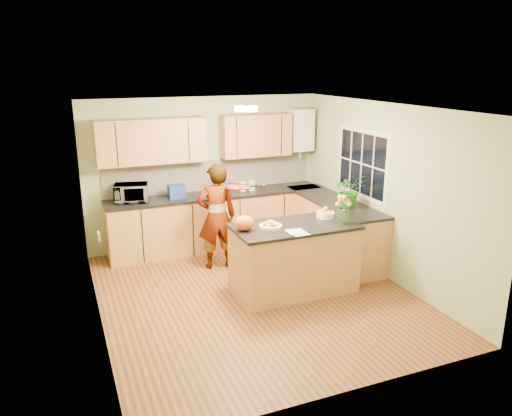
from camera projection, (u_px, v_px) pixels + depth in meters
name	position (u px, v px, depth m)	size (l,w,h in m)	color
floor	(255.00, 295.00, 6.75)	(4.50, 4.50, 0.00)	#583019
ceiling	(255.00, 107.00, 6.05)	(4.00, 4.50, 0.02)	white
wall_back	(205.00, 172.00, 8.40)	(4.00, 0.02, 2.50)	#9DB07D
wall_front	(351.00, 271.00, 4.40)	(4.00, 0.02, 2.50)	#9DB07D
wall_left	(93.00, 224.00, 5.68)	(0.02, 4.50, 2.50)	#9DB07D
wall_right	(385.00, 192.00, 7.13)	(0.02, 4.50, 2.50)	#9DB07D
back_counter	(217.00, 220.00, 8.39)	(3.64, 0.62, 0.94)	#AE7745
right_counter	(333.00, 228.00, 7.99)	(0.62, 2.24, 0.94)	#AE7745
splashback	(211.00, 175.00, 8.44)	(3.60, 0.02, 0.52)	silver
upper_cabinets	(197.00, 139.00, 8.02)	(3.20, 0.34, 0.70)	#AE7745
boiler	(300.00, 130.00, 8.70)	(0.40, 0.30, 0.86)	silver
window_right	(362.00, 164.00, 7.57)	(0.01, 1.30, 1.05)	silver
light_switch	(99.00, 236.00, 5.14)	(0.02, 0.09, 0.09)	silver
ceiling_lamp	(246.00, 109.00, 6.33)	(0.30, 0.30, 0.07)	#FFEABF
peninsula_island	(294.00, 258.00, 6.76)	(1.65, 0.85, 0.95)	#AE7745
fruit_dish	(271.00, 225.00, 6.49)	(0.30, 0.30, 0.10)	#EFE5BF
orange_bowl	(325.00, 213.00, 6.94)	(0.25, 0.25, 0.14)	#EFE5BF
flower_vase	(342.00, 202.00, 6.60)	(0.25, 0.25, 0.46)	silver
orange_bag	(244.00, 223.00, 6.39)	(0.26, 0.22, 0.20)	#E35B12
papers	(298.00, 232.00, 6.32)	(0.20, 0.27, 0.01)	silver
violinist	(217.00, 217.00, 7.46)	(0.59, 0.39, 1.62)	tan
violin	(234.00, 187.00, 7.20)	(0.60, 0.24, 0.12)	#511005
microwave	(131.00, 193.00, 7.74)	(0.51, 0.34, 0.28)	silver
blue_box	(177.00, 192.00, 7.95)	(0.26, 0.19, 0.21)	navy
kettle	(221.00, 186.00, 8.25)	(0.17, 0.17, 0.31)	silver
jar_cream	(243.00, 186.00, 8.41)	(0.10, 0.10, 0.16)	#EFE5BF
jar_white	(252.00, 185.00, 8.45)	(0.12, 0.12, 0.18)	silver
potted_plant	(349.00, 190.00, 7.43)	(0.46, 0.40, 0.51)	#296D24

